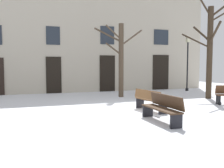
{
  "coord_description": "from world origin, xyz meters",
  "views": [
    {
      "loc": [
        -3.66,
        -9.11,
        1.82
      ],
      "look_at": [
        0.0,
        1.5,
        0.99
      ],
      "focal_mm": 38.52,
      "sensor_mm": 36.0,
      "label": 1
    }
  ],
  "objects_px": {
    "tree_center": "(120,58)",
    "bench_facing_shops": "(162,108)",
    "tree_near_facade": "(210,48)",
    "streetlamp": "(188,58)",
    "bench_back_to_back_left": "(150,100)"
  },
  "relations": [
    {
      "from": "tree_center",
      "to": "tree_near_facade",
      "type": "relative_size",
      "value": 0.76
    },
    {
      "from": "tree_near_facade",
      "to": "bench_back_to_back_left",
      "type": "height_order",
      "value": "tree_near_facade"
    },
    {
      "from": "tree_center",
      "to": "streetlamp",
      "type": "bearing_deg",
      "value": 15.81
    },
    {
      "from": "bench_back_to_back_left",
      "to": "bench_facing_shops",
      "type": "bearing_deg",
      "value": 156.01
    },
    {
      "from": "tree_center",
      "to": "bench_facing_shops",
      "type": "distance_m",
      "value": 6.81
    },
    {
      "from": "tree_center",
      "to": "tree_near_facade",
      "type": "xyz_separation_m",
      "value": [
        4.45,
        -2.3,
        0.5
      ]
    },
    {
      "from": "tree_center",
      "to": "bench_back_to_back_left",
      "type": "bearing_deg",
      "value": -95.99
    },
    {
      "from": "tree_near_facade",
      "to": "tree_center",
      "type": "bearing_deg",
      "value": 152.71
    },
    {
      "from": "bench_back_to_back_left",
      "to": "tree_center",
      "type": "bearing_deg",
      "value": -14.21
    },
    {
      "from": "tree_center",
      "to": "bench_facing_shops",
      "type": "relative_size",
      "value": 2.24
    },
    {
      "from": "bench_facing_shops",
      "to": "bench_back_to_back_left",
      "type": "xyz_separation_m",
      "value": [
        0.53,
        1.87,
        -0.01
      ]
    },
    {
      "from": "tree_center",
      "to": "bench_facing_shops",
      "type": "height_order",
      "value": "tree_center"
    },
    {
      "from": "tree_center",
      "to": "streetlamp",
      "type": "xyz_separation_m",
      "value": [
        5.95,
        1.68,
        0.11
      ]
    },
    {
      "from": "streetlamp",
      "to": "tree_center",
      "type": "bearing_deg",
      "value": -164.19
    },
    {
      "from": "bench_facing_shops",
      "to": "bench_back_to_back_left",
      "type": "distance_m",
      "value": 1.94
    }
  ]
}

